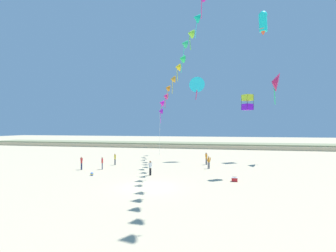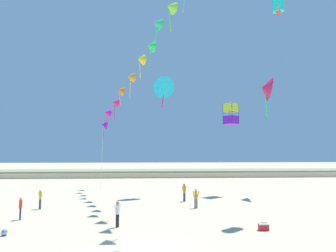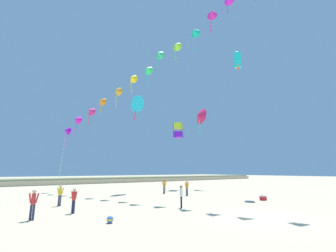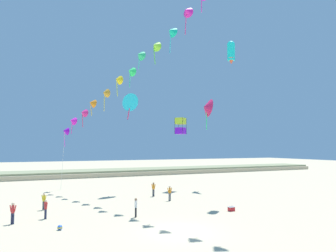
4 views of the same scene
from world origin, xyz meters
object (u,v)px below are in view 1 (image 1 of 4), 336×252
object	(u,v)px
person_near_right	(82,162)
large_kite_low_lead	(197,84)
person_mid_center	(206,158)
person_far_left	(150,167)
person_near_left	(102,162)
large_kite_mid_trail	(275,82)
person_far_center	(209,161)
large_kite_high_solo	(263,22)
beach_ball	(92,174)
person_far_right	(115,158)
beach_cooler	(234,179)
large_kite_outer_drift	(247,102)

from	to	relation	value
person_near_right	large_kite_low_lead	xyz separation A→B (m)	(12.98, 12.26, 11.20)
person_mid_center	person_far_left	xyz separation A→B (m)	(-5.39, -9.58, -0.05)
person_near_left	person_far_left	distance (m)	7.50
person_far_left	large_kite_mid_trail	size ratio (longest dim) A/B	0.35
person_far_left	person_far_center	world-z (taller)	person_far_center
large_kite_mid_trail	person_far_center	bearing A→B (deg)	-143.52
person_far_center	large_kite_mid_trail	world-z (taller)	large_kite_mid_trail
person_far_center	large_kite_high_solo	bearing A→B (deg)	-28.80
person_far_left	large_kite_low_lead	xyz separation A→B (m)	(3.51, 14.00, 11.23)
beach_ball	large_kite_mid_trail	bearing A→B (deg)	33.91
person_mid_center	person_far_right	distance (m)	12.86
person_far_center	person_near_left	bearing A→B (deg)	-164.87
person_far_right	large_kite_mid_trail	size ratio (longest dim) A/B	0.35
person_far_right	beach_cooler	world-z (taller)	person_far_right
person_far_center	large_kite_high_solo	distance (m)	17.42
large_kite_mid_trail	person_far_left	bearing A→B (deg)	-139.64
person_near_left	person_far_left	bearing A→B (deg)	-19.82
large_kite_low_lead	person_far_center	bearing A→B (deg)	-72.79
person_far_right	large_kite_outer_drift	xyz separation A→B (m)	(18.37, 7.47, 8.16)
person_near_left	beach_cooler	bearing A→B (deg)	-13.37
large_kite_outer_drift	beach_cooler	size ratio (longest dim) A/B	4.09
person_near_right	large_kite_mid_trail	xyz separation A→B (m)	(24.47, 11.01, 10.89)
large_kite_high_solo	beach_ball	xyz separation A→B (m)	(-18.37, -4.20, -16.72)
person_far_left	beach_cooler	distance (m)	9.09
person_mid_center	large_kite_mid_trail	world-z (taller)	large_kite_mid_trail
person_far_left	large_kite_mid_trail	distance (m)	22.51
person_far_left	person_mid_center	bearing A→B (deg)	60.65
person_far_right	beach_cooler	bearing A→B (deg)	-25.64
person_far_left	beach_ball	distance (m)	6.46
person_far_center	large_kite_low_lead	bearing A→B (deg)	107.21
large_kite_outer_drift	beach_ball	xyz separation A→B (m)	(-17.52, -15.44, -8.92)
person_near_left	beach_ball	xyz separation A→B (m)	(0.83, -4.07, -0.74)
person_near_right	person_mid_center	world-z (taller)	person_mid_center
beach_ball	person_far_right	bearing A→B (deg)	96.09
person_far_left	person_far_center	xyz separation A→B (m)	(5.97, 6.07, 0.02)
person_far_center	large_kite_high_solo	world-z (taller)	large_kite_high_solo
person_mid_center	large_kite_low_lead	bearing A→B (deg)	112.98
person_near_right	person_far_center	bearing A→B (deg)	15.66
large_kite_outer_drift	person_mid_center	bearing A→B (deg)	-143.71
person_near_right	beach_ball	bearing A→B (deg)	-45.29
person_far_right	person_mid_center	bearing A→B (deg)	14.11
person_far_right	large_kite_mid_trail	bearing A→B (deg)	15.94
beach_cooler	beach_ball	xyz separation A→B (m)	(-15.21, -0.26, -0.03)
person_near_left	person_far_center	xyz separation A→B (m)	(13.03, 3.52, 0.04)
large_kite_high_solo	person_near_left	bearing A→B (deg)	-179.61
person_far_center	large_kite_low_lead	distance (m)	13.95
person_far_right	beach_cooler	xyz separation A→B (m)	(16.06, -7.71, -0.73)
person_far_left	large_kite_low_lead	bearing A→B (deg)	75.93
person_far_center	large_kite_outer_drift	bearing A→B (deg)	55.83
large_kite_high_solo	beach_cooler	bearing A→B (deg)	-128.73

